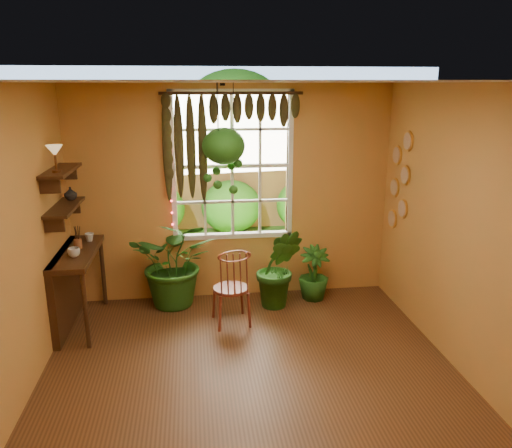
{
  "coord_description": "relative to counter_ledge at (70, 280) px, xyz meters",
  "views": [
    {
      "loc": [
        -0.5,
        -3.86,
        2.69
      ],
      "look_at": [
        0.15,
        1.15,
        1.26
      ],
      "focal_mm": 35.0,
      "sensor_mm": 36.0,
      "label": 1
    }
  ],
  "objects": [
    {
      "name": "floor",
      "position": [
        1.91,
        -1.6,
        -0.55
      ],
      "size": [
        4.5,
        4.5,
        0.0
      ],
      "primitive_type": "plane",
      "color": "brown",
      "rests_on": "ground"
    },
    {
      "name": "ceiling",
      "position": [
        1.91,
        -1.6,
        2.15
      ],
      "size": [
        4.5,
        4.5,
        0.0
      ],
      "primitive_type": "plane",
      "rotation": [
        3.14,
        0.0,
        0.0
      ],
      "color": "white",
      "rests_on": "wall_back"
    },
    {
      "name": "wall_back",
      "position": [
        1.91,
        0.65,
        0.8
      ],
      "size": [
        4.0,
        0.0,
        4.0
      ],
      "primitive_type": "plane",
      "rotation": [
        1.57,
        0.0,
        0.0
      ],
      "color": "#BA863F",
      "rests_on": "floor"
    },
    {
      "name": "wall_left",
      "position": [
        -0.09,
        -1.6,
        0.8
      ],
      "size": [
        0.0,
        4.5,
        4.5
      ],
      "primitive_type": "plane",
      "rotation": [
        1.57,
        0.0,
        1.57
      ],
      "color": "#BA863F",
      "rests_on": "floor"
    },
    {
      "name": "wall_right",
      "position": [
        3.91,
        -1.6,
        0.8
      ],
      "size": [
        0.0,
        4.5,
        4.5
      ],
      "primitive_type": "plane",
      "rotation": [
        1.57,
        0.0,
        -1.57
      ],
      "color": "#BA863F",
      "rests_on": "floor"
    },
    {
      "name": "window",
      "position": [
        1.91,
        0.68,
        1.15
      ],
      "size": [
        1.52,
        0.1,
        1.86
      ],
      "color": "white",
      "rests_on": "wall_back"
    },
    {
      "name": "valance_vine",
      "position": [
        1.82,
        0.56,
        1.73
      ],
      "size": [
        1.7,
        0.12,
        1.1
      ],
      "color": "#3D2310",
      "rests_on": "window"
    },
    {
      "name": "string_lights",
      "position": [
        1.15,
        0.59,
        1.2
      ],
      "size": [
        0.03,
        0.03,
        1.54
      ],
      "primitive_type": null,
      "color": "#FF2633",
      "rests_on": "window"
    },
    {
      "name": "wall_plates",
      "position": [
        3.89,
        0.19,
        1.0
      ],
      "size": [
        0.04,
        0.32,
        1.1
      ],
      "primitive_type": null,
      "color": "beige",
      "rests_on": "wall_right"
    },
    {
      "name": "counter_ledge",
      "position": [
        0.0,
        0.0,
        0.0
      ],
      "size": [
        0.4,
        1.2,
        0.9
      ],
      "color": "#3D2310",
      "rests_on": "floor"
    },
    {
      "name": "shelf_lower",
      "position": [
        0.03,
        0.0,
        0.85
      ],
      "size": [
        0.25,
        0.9,
        0.04
      ],
      "primitive_type": "cube",
      "color": "#3D2310",
      "rests_on": "wall_left"
    },
    {
      "name": "shelf_upper",
      "position": [
        0.03,
        0.0,
        1.25
      ],
      "size": [
        0.25,
        0.9,
        0.04
      ],
      "primitive_type": "cube",
      "color": "#3D2310",
      "rests_on": "wall_left"
    },
    {
      "name": "backyard",
      "position": [
        2.15,
        5.27,
        0.73
      ],
      "size": [
        14.0,
        10.0,
        12.0
      ],
      "color": "#225919",
      "rests_on": "ground"
    },
    {
      "name": "windsor_chair",
      "position": [
        1.81,
        -0.2,
        -0.24
      ],
      "size": [
        0.46,
        0.48,
        1.08
      ],
      "rotation": [
        0.0,
        0.0,
        0.15
      ],
      "color": "maroon",
      "rests_on": "floor"
    },
    {
      "name": "potted_plant_left",
      "position": [
        1.18,
        0.42,
        0.02
      ],
      "size": [
        1.18,
        1.08,
        1.14
      ],
      "primitive_type": "imported",
      "rotation": [
        0.0,
        0.0,
        -0.2
      ],
      "color": "#194713",
      "rests_on": "floor"
    },
    {
      "name": "potted_plant_mid",
      "position": [
        2.43,
        0.19,
        -0.04
      ],
      "size": [
        0.62,
        0.53,
        1.02
      ],
      "primitive_type": "imported",
      "rotation": [
        0.0,
        0.0,
        -0.15
      ],
      "color": "#194713",
      "rests_on": "floor"
    },
    {
      "name": "potted_plant_right",
      "position": [
        2.92,
        0.37,
        -0.2
      ],
      "size": [
        0.42,
        0.42,
        0.7
      ],
      "primitive_type": "imported",
      "rotation": [
        0.0,
        0.0,
        0.08
      ],
      "color": "#194713",
      "rests_on": "floor"
    },
    {
      "name": "hanging_basket",
      "position": [
        1.79,
        0.37,
        1.39
      ],
      "size": [
        0.5,
        0.5,
        1.27
      ],
      "color": "black",
      "rests_on": "ceiling"
    },
    {
      "name": "cup_a",
      "position": [
        0.13,
        -0.2,
        0.4
      ],
      "size": [
        0.15,
        0.15,
        0.1
      ],
      "primitive_type": "imported",
      "rotation": [
        0.0,
        0.0,
        0.16
      ],
      "color": "silver",
      "rests_on": "counter_ledge"
    },
    {
      "name": "cup_b",
      "position": [
        0.19,
        0.34,
        0.4
      ],
      "size": [
        0.12,
        0.12,
        0.1
      ],
      "primitive_type": "imported",
      "rotation": [
        0.0,
        0.0,
        -0.21
      ],
      "color": "beige",
      "rests_on": "counter_ledge"
    },
    {
      "name": "brush_jar",
      "position": [
        0.11,
        0.09,
        0.47
      ],
      "size": [
        0.09,
        0.09,
        0.32
      ],
      "color": "#99542C",
      "rests_on": "counter_ledge"
    },
    {
      "name": "shelf_vase",
      "position": [
        0.04,
        0.29,
        0.94
      ],
      "size": [
        0.17,
        0.17,
        0.15
      ],
      "primitive_type": "imported",
      "rotation": [
        0.0,
        0.0,
        -0.23
      ],
      "color": "#B2AD99",
      "rests_on": "shelf_lower"
    },
    {
      "name": "tiffany_lamp",
      "position": [
        0.05,
        -0.22,
        1.47
      ],
      "size": [
        0.17,
        0.17,
        0.28
      ],
      "color": "#583319",
      "rests_on": "shelf_upper"
    }
  ]
}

